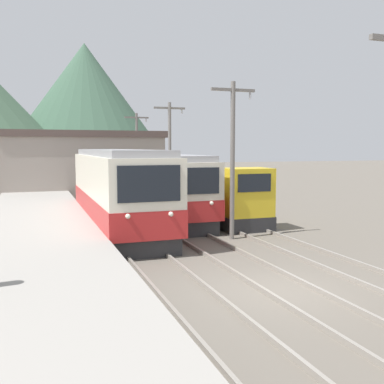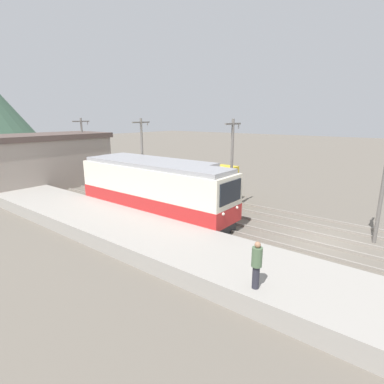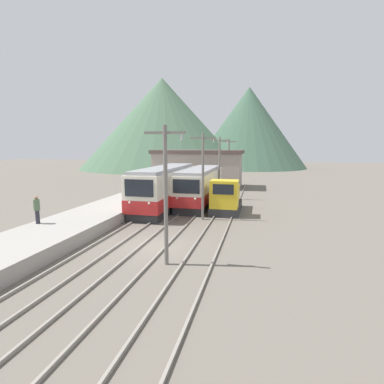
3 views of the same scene
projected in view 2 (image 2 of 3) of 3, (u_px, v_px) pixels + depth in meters
ground_plane at (320, 241)px, 16.98m from camera, size 200.00×200.00×0.00m
platform_left at (277, 281)px, 12.10m from camera, size 4.50×54.00×0.83m
track_left at (305, 257)px, 14.97m from camera, size 1.54×60.00×0.14m
track_center at (321, 239)px, 17.12m from camera, size 1.54×60.00×0.14m
track_right at (334, 225)px, 19.41m from camera, size 1.54×60.00×0.14m
commuter_train_left at (154, 192)px, 20.86m from camera, size 2.84×12.47×3.88m
commuter_train_center at (156, 182)px, 24.56m from camera, size 2.84×11.45×3.60m
shunting_locomotive at (207, 186)px, 25.17m from camera, size 2.40×5.43×3.00m
catenary_mast_near at (384, 178)px, 15.93m from camera, size 2.00×0.20×6.75m
catenary_mast_mid at (232, 162)px, 21.50m from camera, size 2.00×0.20×6.75m
catenary_mast_far at (142, 153)px, 27.07m from camera, size 2.00×0.20×6.75m
catenary_mast_distant at (83, 147)px, 32.65m from camera, size 2.00×0.20×6.75m
person_on_platform at (257, 263)px, 10.65m from camera, size 0.38×0.38×1.80m
station_building at (43, 161)px, 29.80m from camera, size 12.60×6.30×5.24m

